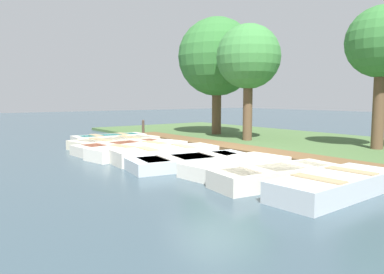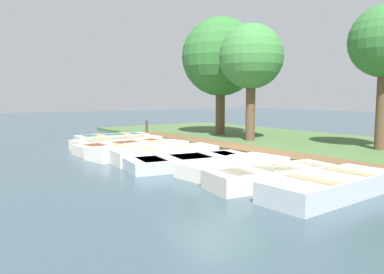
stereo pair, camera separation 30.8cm
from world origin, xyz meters
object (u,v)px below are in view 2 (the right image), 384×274
rowboat_7 (273,176)px  rowboat_5 (189,161)px  rowboat_0 (112,138)px  rowboat_3 (140,150)px  rowboat_1 (118,142)px  park_tree_left (251,58)px  park_tree_far_left (221,57)px  rowboat_8 (330,186)px  mooring_post_near (147,129)px  rowboat_6 (234,166)px  rowboat_2 (125,147)px  rowboat_4 (165,154)px

rowboat_7 → rowboat_5: bearing=-75.7°
rowboat_0 → rowboat_3: (0.64, 3.64, 0.01)m
rowboat_1 → park_tree_left: bearing=148.5°
rowboat_7 → park_tree_far_left: 10.43m
rowboat_8 → mooring_post_near: size_ratio=3.62×
rowboat_8 → park_tree_left: (-4.51, -6.78, 3.21)m
rowboat_6 → rowboat_7: (0.15, 1.38, 0.02)m
rowboat_5 → rowboat_6: bearing=118.0°
rowboat_1 → rowboat_2: bearing=68.6°
rowboat_7 → rowboat_8: rowboat_8 is taller
rowboat_3 → rowboat_7: rowboat_7 is taller
rowboat_2 → rowboat_3: bearing=86.3°
rowboat_1 → rowboat_0: bearing=-111.4°
rowboat_4 → rowboat_6: bearing=105.0°
rowboat_3 → rowboat_4: 1.35m
rowboat_0 → rowboat_5: 6.22m
rowboat_3 → park_tree_far_left: park_tree_far_left is taller
rowboat_4 → park_tree_left: bearing=-156.7°
rowboat_3 → mooring_post_near: size_ratio=4.18×
rowboat_0 → rowboat_8: rowboat_8 is taller
mooring_post_near → rowboat_2: bearing=51.6°
rowboat_6 → rowboat_7: rowboat_7 is taller
rowboat_0 → rowboat_1: (0.30, 1.20, -0.01)m
park_tree_far_left → rowboat_3: bearing=27.3°
rowboat_4 → rowboat_6: (-0.43, 2.53, -0.03)m
park_tree_far_left → rowboat_8: bearing=61.4°
rowboat_0 → mooring_post_near: bearing=-154.5°
rowboat_2 → rowboat_7: rowboat_7 is taller
rowboat_3 → rowboat_4: size_ratio=1.11×
rowboat_7 → rowboat_8: 1.26m
rowboat_8 → rowboat_2: bearing=-87.5°
rowboat_5 → park_tree_far_left: 8.66m
park_tree_left → rowboat_5: bearing=29.7°
rowboat_2 → rowboat_5: rowboat_2 is taller
rowboat_8 → mooring_post_near: 11.17m
rowboat_1 → rowboat_8: (-0.27, 8.94, 0.04)m
rowboat_2 → rowboat_8: size_ratio=1.12×
rowboat_5 → mooring_post_near: (-2.54, -7.03, 0.27)m
rowboat_0 → park_tree_far_left: 6.26m
rowboat_8 → mooring_post_near: mooring_post_near is taller
rowboat_5 → mooring_post_near: 7.48m
rowboat_8 → park_tree_left: size_ratio=0.64×
rowboat_7 → mooring_post_near: (-2.27, -9.72, 0.23)m
rowboat_0 → rowboat_7: size_ratio=0.96×
park_tree_left → rowboat_8: bearing=56.4°
rowboat_2 → park_tree_left: size_ratio=0.72×
rowboat_1 → rowboat_2: (0.34, 1.35, -0.00)m
rowboat_1 → rowboat_5: size_ratio=0.99×
rowboat_5 → rowboat_6: 1.38m
rowboat_4 → park_tree_far_left: bearing=-137.4°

